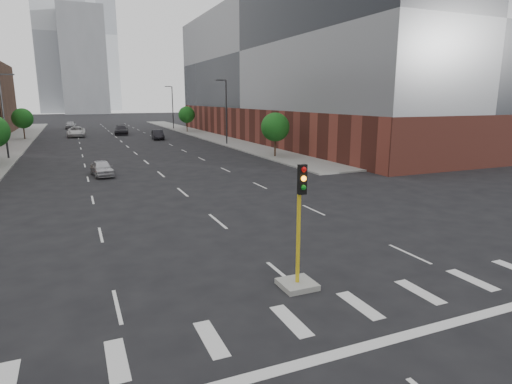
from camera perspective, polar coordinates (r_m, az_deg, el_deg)
sidewalk_left_far at (r=78.02m, az=-29.23°, el=6.08°), size 5.00×92.00×0.15m
sidewalk_right_far at (r=80.61m, az=-7.41°, el=7.69°), size 5.00×92.00×0.15m
building_right_main at (r=73.16m, az=6.96°, el=15.80°), size 24.00×70.00×22.00m
tower_left at (r=225.14m, az=-24.60°, el=18.58°), size 22.00×22.00×70.00m
tower_right at (r=265.98m, az=-20.47°, el=18.87°), size 20.00×20.00×80.00m
tower_mid at (r=204.03m, az=-22.03°, el=15.86°), size 18.00×18.00×44.00m
median_traffic_signal at (r=15.13m, az=5.65°, el=-9.19°), size 1.20×1.20×4.40m
streetlight_right_a at (r=61.76m, az=-4.06°, el=10.95°), size 1.60×0.22×9.07m
streetlight_right_b at (r=95.51m, az=-11.11°, el=11.25°), size 1.60×0.22×9.07m
streetlight_left at (r=53.75m, az=-30.57°, el=9.08°), size 1.60×0.22×9.07m
tree_left_far at (r=78.71m, az=-28.69°, el=8.61°), size 3.20×3.20×4.85m
tree_right_near at (r=48.19m, az=2.58°, el=8.65°), size 3.20×3.20×4.85m
tree_right_far at (r=85.95m, az=-9.24°, el=10.14°), size 3.20×3.20×4.85m
car_near_left at (r=38.97m, az=-19.86°, el=3.01°), size 1.98×4.07×1.34m
car_mid_right at (r=71.59m, az=-12.97°, el=7.46°), size 1.94×4.76×1.53m
car_far_left at (r=80.86m, az=-22.83°, el=7.41°), size 3.12×6.32×1.72m
car_deep_right at (r=83.10m, az=-17.49°, el=7.89°), size 3.08×5.98×1.66m
car_distant at (r=102.56m, az=-23.47°, el=8.20°), size 2.39×5.11×1.69m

